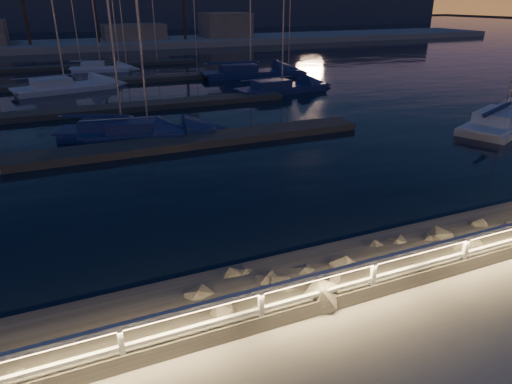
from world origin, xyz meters
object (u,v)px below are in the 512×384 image
sailboat_b (119,131)px  sailboat_k (63,86)px  sailboat_l (248,72)px  sailboat_h (280,88)px  sailboat_c (145,132)px  sailboat_d (502,120)px  guard_rail (336,279)px  sailboat_n (99,68)px

sailboat_b → sailboat_k: bearing=122.0°
sailboat_l → sailboat_h: bearing=-87.3°
sailboat_h → sailboat_c: bearing=-151.6°
sailboat_k → sailboat_d: bearing=-56.4°
guard_rail → sailboat_d: bearing=31.0°
sailboat_b → sailboat_c: 1.47m
sailboat_h → sailboat_k: bearing=148.2°
sailboat_b → sailboat_c: bearing=-0.4°
sailboat_h → guard_rail: bearing=-121.0°
guard_rail → sailboat_d: (19.84, 11.90, -0.93)m
guard_rail → sailboat_b: bearing=97.3°
guard_rail → sailboat_d: 23.15m
sailboat_d → sailboat_n: (-20.51, 34.50, -0.05)m
guard_rail → sailboat_l: size_ratio=2.63×
sailboat_d → sailboat_k: 34.11m
sailboat_c → sailboat_k: sailboat_k is taller
sailboat_d → sailboat_k: bearing=113.4°
sailboat_d → sailboat_k: (-24.67, 23.55, 0.00)m
sailboat_d → sailboat_n: size_ratio=1.39×
sailboat_b → sailboat_k: 16.80m
sailboat_b → sailboat_c: sailboat_c is taller
guard_rail → sailboat_k: 35.79m
sailboat_l → sailboat_n: (-13.51, 10.00, -0.08)m
sailboat_l → sailboat_n: sailboat_l is taller
sailboat_d → sailboat_k: size_ratio=1.06×
sailboat_c → sailboat_k: size_ratio=0.88×
sailboat_k → sailboat_n: (4.16, 10.95, -0.05)m
guard_rail → sailboat_c: bearing=93.4°
sailboat_n → sailboat_h: bearing=-43.3°
sailboat_d → sailboat_h: bearing=93.0°
sailboat_n → sailboat_d: bearing=-47.0°
sailboat_d → sailboat_n: sailboat_d is taller
guard_rail → sailboat_k: size_ratio=3.04×
guard_rail → sailboat_n: (-0.67, 46.41, -0.98)m
sailboat_h → sailboat_n: sailboat_h is taller
sailboat_b → sailboat_h: 17.08m
sailboat_b → sailboat_n: bearing=110.1°
sailboat_l → sailboat_n: size_ratio=1.52×
guard_rail → sailboat_n: bearing=90.8°
sailboat_d → guard_rail: bearing=-172.0°
sailboat_d → sailboat_h: size_ratio=1.09×
sailboat_n → guard_rail: bearing=-76.9°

